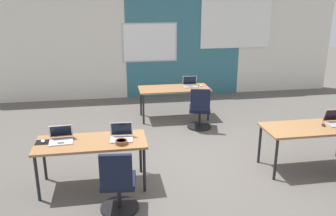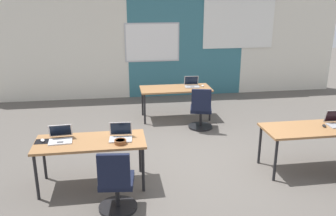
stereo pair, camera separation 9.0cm
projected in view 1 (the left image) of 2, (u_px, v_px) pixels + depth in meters
ground_plane at (197, 159)px, 6.19m from camera, size 24.00×24.00×0.00m
back_wall_assembly at (162, 45)px, 9.70m from camera, size 10.00×0.27×2.80m
desk_near_left at (91, 145)px, 5.15m from camera, size 1.60×0.70×0.72m
desk_near_right at (312, 130)px, 5.71m from camera, size 1.60×0.70×0.72m
desk_far_center at (174, 90)px, 8.06m from camera, size 1.60×0.70×0.72m
laptop_near_right_end at (336, 121)px, 5.80m from camera, size 0.34×0.31×0.23m
mouse_near_right_end at (323, 125)px, 5.72m from camera, size 0.08×0.11×0.03m
laptop_near_left_inner at (121, 136)px, 5.20m from camera, size 0.35×0.31×0.23m
chair_near_left_inner at (118, 187)px, 4.58m from camera, size 0.52×0.56×0.92m
laptop_far_right at (190, 84)px, 8.15m from camera, size 0.35×0.31×0.23m
mouse_far_right at (201, 86)px, 8.17m from camera, size 0.08×0.11×0.03m
chair_far_right at (200, 112)px, 7.49m from camera, size 0.53×0.58×0.92m
laptop_near_left_end at (61, 138)px, 5.12m from camera, size 0.35×0.34×0.22m
mousepad_near_left_end at (43, 142)px, 5.09m from camera, size 0.22×0.19×0.00m
mouse_near_left_end at (43, 141)px, 5.09m from camera, size 0.09×0.11×0.03m
snack_bowl at (121, 142)px, 5.02m from camera, size 0.18×0.18×0.06m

